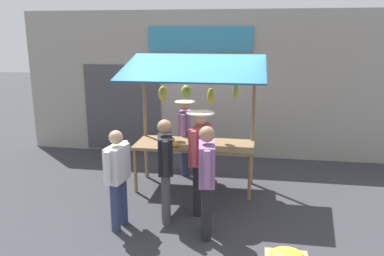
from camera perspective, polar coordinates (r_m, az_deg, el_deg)
ground_plane at (r=7.50m, az=0.38°, el=-8.76°), size 40.00×40.00×0.00m
street_backdrop at (r=9.19m, az=2.27°, el=6.41°), size 9.00×0.30×3.40m
market_stall at (r=7.08m, az=0.25°, el=2.98°), size 2.50×1.46×2.50m
vendor_with_sunhat at (r=7.97m, az=-1.08°, el=-0.45°), size 0.41×0.68×1.57m
shopper_with_ponytail at (r=5.48m, az=2.16°, el=-6.79°), size 0.29×0.70×1.64m
shopper_in_striped_shirt at (r=5.96m, az=-3.97°, el=-5.21°), size 0.34×0.68×1.63m
shopper_in_grey_tee at (r=5.86m, az=-10.92°, el=-6.59°), size 0.27×0.66×1.52m
shopper_with_shopping_bag at (r=6.19m, az=1.23°, el=-3.63°), size 0.44×0.71×1.72m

